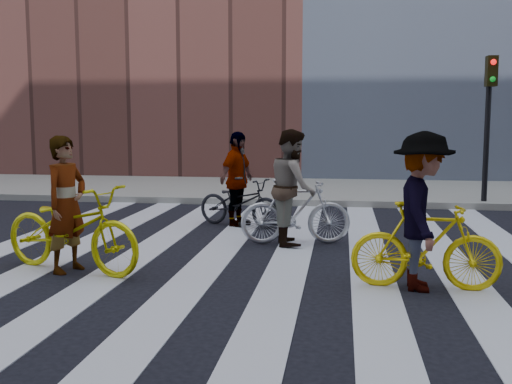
% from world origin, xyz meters
% --- Properties ---
extents(ground, '(100.00, 100.00, 0.00)m').
position_xyz_m(ground, '(0.00, 0.00, 0.00)').
color(ground, black).
rests_on(ground, ground).
extents(sidewalk_far, '(100.00, 5.00, 0.15)m').
position_xyz_m(sidewalk_far, '(0.00, 7.50, 0.07)').
color(sidewalk_far, gray).
rests_on(sidewalk_far, ground).
extents(zebra_crosswalk, '(8.25, 10.00, 0.01)m').
position_xyz_m(zebra_crosswalk, '(0.00, 0.00, 0.01)').
color(zebra_crosswalk, silver).
rests_on(zebra_crosswalk, ground).
extents(traffic_signal, '(0.22, 0.42, 3.33)m').
position_xyz_m(traffic_signal, '(4.40, 5.32, 2.28)').
color(traffic_signal, black).
rests_on(traffic_signal, ground).
extents(bike_yellow_left, '(2.29, 1.39, 1.14)m').
position_xyz_m(bike_yellow_left, '(-2.21, -1.26, 0.57)').
color(bike_yellow_left, '#CBC60B').
rests_on(bike_yellow_left, ground).
extents(bike_silver_mid, '(1.80, 0.79, 1.04)m').
position_xyz_m(bike_silver_mid, '(0.53, 0.88, 0.52)').
color(bike_silver_mid, silver).
rests_on(bike_silver_mid, ground).
extents(bike_yellow_right, '(1.73, 0.57, 1.03)m').
position_xyz_m(bike_yellow_right, '(2.22, -1.45, 0.51)').
color(bike_yellow_right, yellow).
rests_on(bike_yellow_right, ground).
extents(bike_dark_rear, '(1.80, 1.16, 0.89)m').
position_xyz_m(bike_dark_rear, '(-0.62, 2.32, 0.45)').
color(bike_dark_rear, black).
rests_on(bike_dark_rear, ground).
extents(rider_left, '(0.60, 0.74, 1.76)m').
position_xyz_m(rider_left, '(-2.26, -1.26, 0.88)').
color(rider_left, slate).
rests_on(rider_left, ground).
extents(rider_mid, '(0.83, 0.99, 1.82)m').
position_xyz_m(rider_mid, '(0.48, 0.88, 0.91)').
color(rider_mid, slate).
rests_on(rider_mid, ground).
extents(rider_right, '(0.74, 1.22, 1.84)m').
position_xyz_m(rider_right, '(2.17, -1.45, 0.92)').
color(rider_right, slate).
rests_on(rider_right, ground).
extents(rider_rear, '(0.76, 1.11, 1.75)m').
position_xyz_m(rider_rear, '(-0.67, 2.32, 0.87)').
color(rider_rear, slate).
rests_on(rider_rear, ground).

